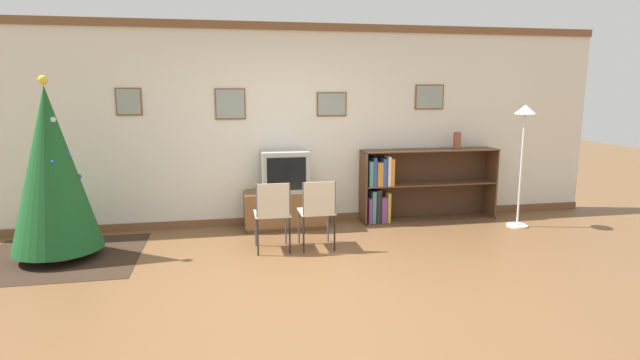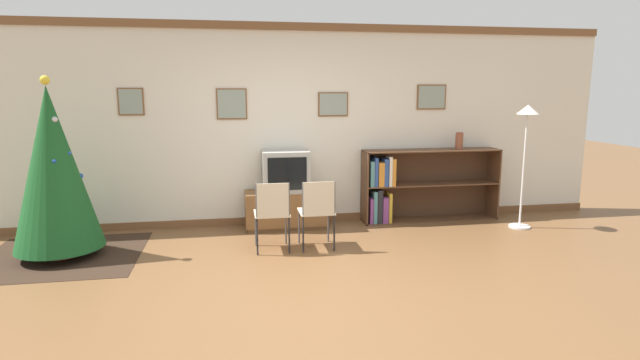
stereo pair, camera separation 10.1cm
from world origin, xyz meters
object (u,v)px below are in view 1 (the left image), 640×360
object	(u,v)px
christmas_tree	(52,170)
folding_chair_left	(273,212)
tv_console	(285,209)
vase	(457,140)
standing_lamp	(524,134)
folding_chair_right	(318,210)
bookshelf	(406,186)
television	(285,171)

from	to	relation	value
christmas_tree	folding_chair_left	xyz separation A→B (m)	(2.34, -0.25, -0.52)
tv_console	vase	bearing A→B (deg)	0.63
folding_chair_left	standing_lamp	bearing A→B (deg)	7.50
vase	folding_chair_right	bearing A→B (deg)	-155.11
bookshelf	standing_lamp	bearing A→B (deg)	-24.01
vase	folding_chair_left	bearing A→B (deg)	-159.44
television	folding_chair_right	distance (m)	1.06
tv_console	television	distance (m)	0.52
folding_chair_left	vase	world-z (taller)	vase
standing_lamp	tv_console	bearing A→B (deg)	170.04
christmas_tree	vase	distance (m)	5.11
television	vase	xyz separation A→B (m)	(2.45, 0.03, 0.36)
tv_console	bookshelf	xyz separation A→B (m)	(1.73, 0.07, 0.24)
bookshelf	standing_lamp	size ratio (longest dim) A/B	1.18
folding_chair_left	vase	bearing A→B (deg)	20.56
television	vase	size ratio (longest dim) A/B	2.55
bookshelf	vase	bearing A→B (deg)	-3.11
television	bookshelf	size ratio (longest dim) A/B	0.31
bookshelf	folding_chair_right	bearing A→B (deg)	-144.40
bookshelf	tv_console	bearing A→B (deg)	-177.82
television	standing_lamp	size ratio (longest dim) A/B	0.37
christmas_tree	folding_chair_left	bearing A→B (deg)	-6.07
television	folding_chair_right	bearing A→B (deg)	-75.25
christmas_tree	bookshelf	distance (m)	4.43
television	christmas_tree	bearing A→B (deg)	-164.16
folding_chair_left	standing_lamp	size ratio (longest dim) A/B	0.50
folding_chair_right	folding_chair_left	bearing A→B (deg)	180.00
christmas_tree	tv_console	xyz separation A→B (m)	(2.60, 0.74, -0.74)
christmas_tree	standing_lamp	xyz separation A→B (m)	(5.70, 0.19, 0.27)
folding_chair_right	bookshelf	distance (m)	1.81
tv_console	folding_chair_left	world-z (taller)	folding_chair_left
tv_console	standing_lamp	size ratio (longest dim) A/B	0.66
standing_lamp	vase	bearing A→B (deg)	138.92
television	folding_chair_left	world-z (taller)	television
tv_console	television	bearing A→B (deg)	-90.00
christmas_tree	folding_chair_right	size ratio (longest dim) A/B	2.41
bookshelf	folding_chair_left	bearing A→B (deg)	-152.11
folding_chair_left	folding_chair_right	world-z (taller)	same
bookshelf	vase	xyz separation A→B (m)	(0.72, -0.04, 0.64)
television	vase	world-z (taller)	vase
christmas_tree	television	bearing A→B (deg)	15.84
folding_chair_right	bookshelf	size ratio (longest dim) A/B	0.42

